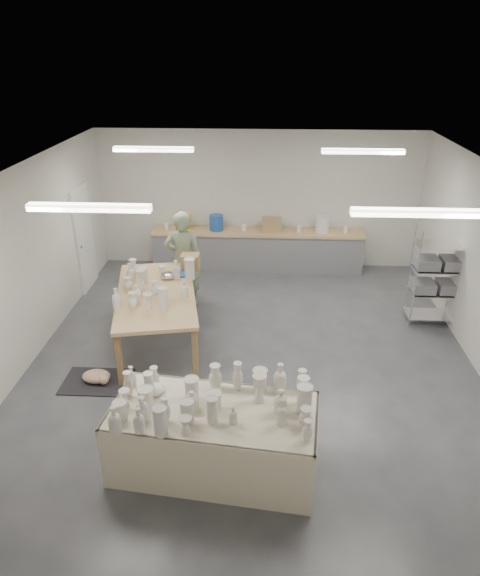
# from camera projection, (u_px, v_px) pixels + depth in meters

# --- Properties ---
(room) EXTENTS (8.00, 8.02, 3.00)m
(room) POSITION_uv_depth(u_px,v_px,m) (246.00, 237.00, 7.46)
(room) COLOR #424449
(room) RESTS_ON ground
(back_counter) EXTENTS (4.60, 0.60, 1.24)m
(back_counter) POSITION_uv_depth(u_px,v_px,m) (257.00, 249.00, 11.37)
(back_counter) COLOR tan
(back_counter) RESTS_ON ground
(wire_shelf) EXTENTS (0.88, 0.48, 1.80)m
(wire_shelf) POSITION_uv_depth(u_px,v_px,m) (437.00, 276.00, 8.98)
(wire_shelf) COLOR silver
(wire_shelf) RESTS_ON ground
(drying_table) EXTENTS (2.48, 1.39, 1.21)m
(drying_table) POSITION_uv_depth(u_px,v_px,m) (214.00, 435.00, 5.99)
(drying_table) COLOR olive
(drying_table) RESTS_ON ground
(work_table) EXTENTS (1.70, 2.68, 1.30)m
(work_table) POSITION_uv_depth(u_px,v_px,m) (157.00, 289.00, 8.44)
(work_table) COLOR tan
(work_table) RESTS_ON ground
(rug) EXTENTS (1.00, 0.70, 0.02)m
(rug) POSITION_uv_depth(u_px,v_px,m) (97.00, 382.00, 7.70)
(rug) COLOR black
(rug) RESTS_ON ground
(cat) EXTENTS (0.49, 0.40, 0.18)m
(cat) POSITION_uv_depth(u_px,v_px,m) (97.00, 377.00, 7.64)
(cat) COLOR white
(cat) RESTS_ON rug
(potter) EXTENTS (0.72, 0.50, 1.89)m
(potter) POSITION_uv_depth(u_px,v_px,m) (183.00, 260.00, 9.58)
(potter) COLOR gray
(potter) RESTS_ON ground
(red_stool) EXTENTS (0.38, 0.38, 0.35)m
(red_stool) POSITION_uv_depth(u_px,v_px,m) (187.00, 284.00, 10.09)
(red_stool) COLOR red
(red_stool) RESTS_ON ground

